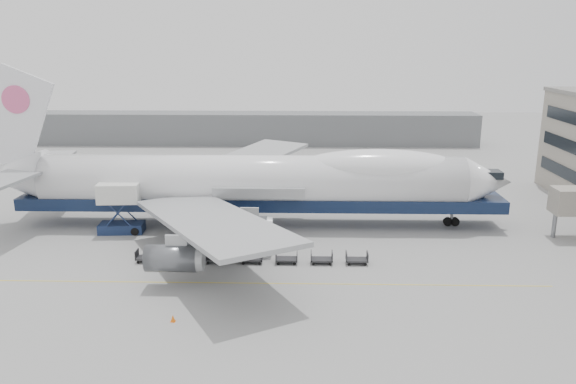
{
  "coord_description": "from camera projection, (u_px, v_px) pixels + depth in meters",
  "views": [
    {
      "loc": [
        6.09,
        -55.68,
        22.49
      ],
      "look_at": [
        4.56,
        6.0,
        5.89
      ],
      "focal_mm": 35.0,
      "sensor_mm": 36.0,
      "label": 1
    }
  ],
  "objects": [
    {
      "name": "airliner",
      "position": [
        258.0,
        181.0,
        69.85
      ],
      "size": [
        67.0,
        55.3,
        19.98
      ],
      "color": "white",
      "rests_on": "ground"
    },
    {
      "name": "dolly_6",
      "position": [
        357.0,
        259.0,
        58.5
      ],
      "size": [
        2.3,
        1.35,
        1.3
      ],
      "color": "#2D2D30",
      "rests_on": "ground"
    },
    {
      "name": "dolly_4",
      "position": [
        287.0,
        258.0,
        58.68
      ],
      "size": [
        2.3,
        1.35,
        1.3
      ],
      "color": "#2D2D30",
      "rests_on": "ground"
    },
    {
      "name": "apron_line",
      "position": [
        238.0,
        283.0,
        53.95
      ],
      "size": [
        60.0,
        0.15,
        0.01
      ],
      "primitive_type": "cube",
      "color": "gold",
      "rests_on": "ground"
    },
    {
      "name": "traffic_cone",
      "position": [
        173.0,
        318.0,
        46.47
      ],
      "size": [
        0.41,
        0.41,
        0.61
      ],
      "rotation": [
        0.0,
        0.0,
        0.2
      ],
      "color": "orange",
      "rests_on": "ground"
    },
    {
      "name": "dolly_1",
      "position": [
        182.0,
        257.0,
        58.94
      ],
      "size": [
        2.3,
        1.35,
        1.3
      ],
      "color": "#2D2D30",
      "rests_on": "ground"
    },
    {
      "name": "dolly_2",
      "position": [
        217.0,
        258.0,
        58.85
      ],
      "size": [
        2.3,
        1.35,
        1.3
      ],
      "color": "#2D2D30",
      "rests_on": "ground"
    },
    {
      "name": "ground",
      "position": [
        244.0,
        260.0,
        59.74
      ],
      "size": [
        260.0,
        260.0,
        0.0
      ],
      "primitive_type": "plane",
      "color": "gray",
      "rests_on": "ground"
    },
    {
      "name": "dolly_0",
      "position": [
        147.0,
        257.0,
        59.03
      ],
      "size": [
        2.3,
        1.35,
        1.3
      ],
      "color": "#2D2D30",
      "rests_on": "ground"
    },
    {
      "name": "dolly_5",
      "position": [
        322.0,
        259.0,
        58.59
      ],
      "size": [
        2.3,
        1.35,
        1.3
      ],
      "color": "#2D2D30",
      "rests_on": "ground"
    },
    {
      "name": "hangar",
      "position": [
        231.0,
        128.0,
        126.65
      ],
      "size": [
        110.0,
        8.0,
        7.0
      ],
      "primitive_type": "cube",
      "color": "slate",
      "rests_on": "ground"
    },
    {
      "name": "dolly_3",
      "position": [
        252.0,
        258.0,
        58.76
      ],
      "size": [
        2.3,
        1.35,
        1.3
      ],
      "color": "#2D2D30",
      "rests_on": "ground"
    },
    {
      "name": "catering_truck",
      "position": [
        120.0,
        205.0,
        67.45
      ],
      "size": [
        5.45,
        3.95,
        6.16
      ],
      "rotation": [
        0.0,
        0.0,
        0.07
      ],
      "color": "#182649",
      "rests_on": "ground"
    }
  ]
}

